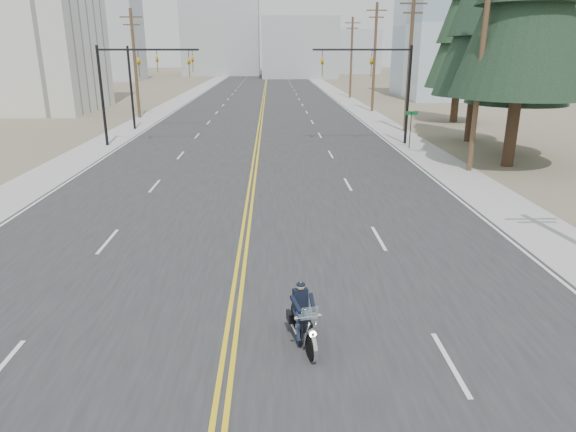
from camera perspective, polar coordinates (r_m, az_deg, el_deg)
The scene contains 22 objects.
road at distance 76.09m, azimuth -2.70°, elevation 12.97°, with size 20.00×200.00×0.01m, color #303033.
sidewalk_left at distance 77.11m, azimuth -11.50°, elevation 12.70°, with size 3.00×200.00×0.01m, color #A5A5A0.
sidewalk_right at distance 76.80m, azimuth 6.13°, elevation 12.93°, with size 3.00×200.00×0.01m, color #A5A5A0.
traffic_mast_left at distance 39.13m, azimuth -17.27°, elevation 14.65°, with size 7.10×0.26×7.00m.
traffic_mast_right at distance 38.65m, azimuth 10.35°, elevation 15.11°, with size 7.10×0.26×7.00m.
traffic_mast_far at distance 46.97m, azimuth -15.13°, elevation 15.19°, with size 6.10×0.26×7.00m.
street_sign at distance 37.42m, azimuth 13.49°, elevation 10.00°, with size 0.90×0.06×2.62m.
utility_pole_b at distance 30.99m, azimuth 20.64°, elevation 15.57°, with size 2.20×0.30×11.50m.
utility_pole_c at distance 45.27m, azimuth 13.35°, elevation 16.33°, with size 2.20×0.30×11.00m.
utility_pole_d at distance 59.89m, azimuth 9.60°, elevation 17.10°, with size 2.20×0.30×11.50m.
utility_pole_e at distance 76.65m, azimuth 7.06°, elevation 17.18°, with size 2.20×0.30×11.00m.
utility_pole_left at distance 55.47m, azimuth -16.65°, elevation 16.05°, with size 2.20×0.30×10.50m.
glass_building at distance 81.93m, azimuth 21.60°, elevation 19.17°, with size 24.00×16.00×20.00m, color #9EB5CC.
haze_bldg_a at distance 126.12m, azimuth -19.57°, elevation 19.03°, with size 14.00×12.00×22.00m, color #B7BCC6.
haze_bldg_b at distance 130.97m, azimuth 1.25°, elevation 18.17°, with size 18.00×14.00×14.00m, color #ADB2B7.
haze_bldg_c at distance 122.18m, azimuth 17.66°, elevation 18.33°, with size 16.00×12.00×18.00m, color #B7BCC6.
haze_bldg_d at distance 146.50m, azimuth -7.43°, elevation 20.37°, with size 20.00×15.00×26.00m, color #ADB2B7.
haze_bldg_e at distance 157.62m, azimuth 7.23°, elevation 17.66°, with size 14.00×14.00×12.00m, color #B7BCC6.
haze_bldg_f at distance 145.06m, azimuth -23.56°, elevation 17.14°, with size 12.00×12.00×16.00m, color #ADB2B7.
motorcyclist at distance 12.31m, azimuth 1.72°, elevation -11.02°, with size 0.83×1.93×1.50m, color black, non-canonical shape.
conifer_tall at distance 41.78m, azimuth 20.90°, elevation 21.24°, with size 6.17×6.17×17.14m.
conifer_far at distance 52.84m, azimuth 18.91°, elevation 19.99°, with size 6.08×6.08×16.29m.
Camera 1 is at (1.04, -5.78, 6.73)m, focal length 32.00 mm.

